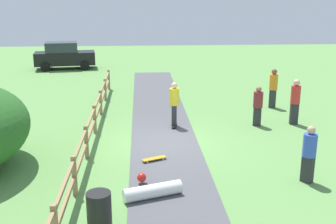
{
  "coord_description": "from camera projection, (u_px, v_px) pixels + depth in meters",
  "views": [
    {
      "loc": [
        -0.83,
        -13.91,
        5.09
      ],
      "look_at": [
        0.16,
        0.51,
        1.0
      ],
      "focal_mm": 44.01,
      "sensor_mm": 36.0,
      "label": 1
    }
  ],
  "objects": [
    {
      "name": "ground_plane",
      "position": [
        165.0,
        143.0,
        14.79
      ],
      "size": [
        60.0,
        60.0,
        0.0
      ],
      "primitive_type": "plane",
      "color": "#60934C"
    },
    {
      "name": "asphalt_path",
      "position": [
        165.0,
        142.0,
        14.79
      ],
      "size": [
        2.4,
        28.0,
        0.02
      ],
      "primitive_type": "cube",
      "color": "#515156",
      "rests_on": "ground_plane"
    },
    {
      "name": "wooden_fence",
      "position": [
        91.0,
        126.0,
        14.44
      ],
      "size": [
        0.12,
        18.12,
        1.1
      ],
      "color": "#997A51",
      "rests_on": "ground_plane"
    },
    {
      "name": "trash_bin",
      "position": [
        99.0,
        211.0,
        9.19
      ],
      "size": [
        0.56,
        0.56,
        0.9
      ],
      "primitive_type": "cylinder",
      "color": "black",
      "rests_on": "ground_plane"
    },
    {
      "name": "skater_riding",
      "position": [
        174.0,
        102.0,
        16.31
      ],
      "size": [
        0.42,
        0.82,
        1.8
      ],
      "color": "black",
      "rests_on": "asphalt_path"
    },
    {
      "name": "skater_fallen",
      "position": [
        152.0,
        190.0,
        10.75
      ],
      "size": [
        1.6,
        1.4,
        0.36
      ],
      "color": "white",
      "rests_on": "asphalt_path"
    },
    {
      "name": "skateboard_loose",
      "position": [
        154.0,
        159.0,
        13.11
      ],
      "size": [
        0.81,
        0.5,
        0.08
      ],
      "color": "#BF8C19",
      "rests_on": "asphalt_path"
    },
    {
      "name": "bystander_blue",
      "position": [
        309.0,
        152.0,
        11.45
      ],
      "size": [
        0.54,
        0.54,
        1.66
      ],
      "color": "#2D2D33",
      "rests_on": "ground_plane"
    },
    {
      "name": "bystander_orange",
      "position": [
        273.0,
        86.0,
        19.17
      ],
      "size": [
        0.54,
        0.54,
        1.84
      ],
      "color": "#2D2D33",
      "rests_on": "ground_plane"
    },
    {
      "name": "bystander_maroon",
      "position": [
        258.0,
        104.0,
        16.52
      ],
      "size": [
        0.48,
        0.48,
        1.63
      ],
      "color": "#2D2D33",
      "rests_on": "ground_plane"
    },
    {
      "name": "bystander_red",
      "position": [
        295.0,
        99.0,
        16.67
      ],
      "size": [
        0.43,
        0.43,
        1.87
      ],
      "color": "#2D2D33",
      "rests_on": "ground_plane"
    },
    {
      "name": "parked_car_black",
      "position": [
        64.0,
        56.0,
        29.49
      ],
      "size": [
        4.39,
        2.43,
        1.92
      ],
      "color": "black",
      "rests_on": "ground_plane"
    }
  ]
}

